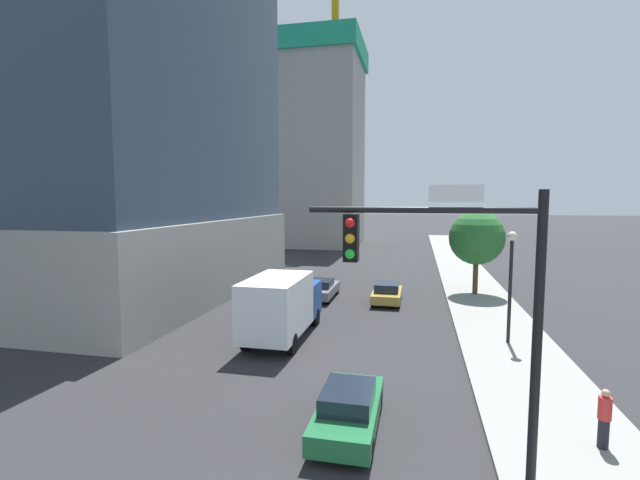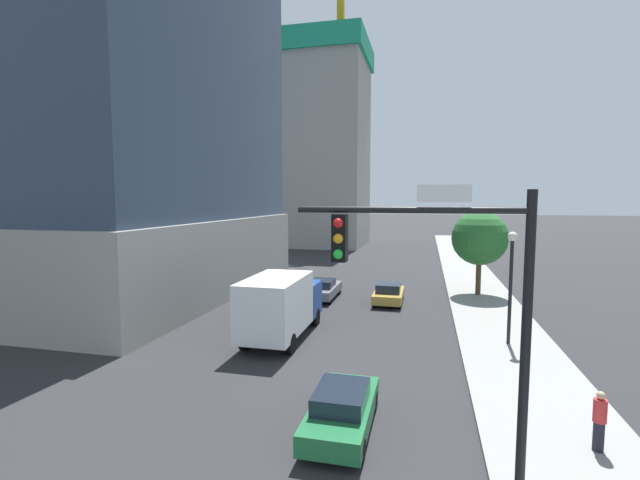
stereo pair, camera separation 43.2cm
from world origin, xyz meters
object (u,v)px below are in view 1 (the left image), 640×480
object	(u,v)px
street_lamp	(511,269)
car_gold	(387,293)
street_tree	(477,238)
construction_building	(312,136)
box_truck	(282,304)
traffic_light_pole	(459,293)
car_gray	(321,289)
car_green	(349,409)
pedestrian_red_shirt	(604,418)

from	to	relation	value
street_lamp	car_gold	world-z (taller)	street_lamp
street_tree	construction_building	bearing A→B (deg)	121.57
construction_building	box_truck	distance (m)	47.69
car_gold	street_lamp	bearing A→B (deg)	-49.91
car_gold	box_truck	size ratio (longest dim) A/B	0.60
construction_building	car_gold	size ratio (longest dim) A/B	9.47
box_truck	construction_building	bearing A→B (deg)	101.62
traffic_light_pole	street_lamp	bearing A→B (deg)	74.34
traffic_light_pole	construction_building	bearing A→B (deg)	106.66
car_gray	box_truck	xyz separation A→B (m)	(-0.00, -9.13, 1.08)
car_green	car_gold	size ratio (longest dim) A/B	1.07
construction_building	traffic_light_pole	size ratio (longest dim) A/B	5.38
traffic_light_pole	car_gray	distance (m)	21.63
car_gold	pedestrian_red_shirt	distance (m)	17.75
car_gray	pedestrian_red_shirt	distance (m)	20.23
traffic_light_pole	car_gray	size ratio (longest dim) A/B	1.57
construction_building	traffic_light_pole	xyz separation A→B (m)	(16.53, -55.23, -11.35)
street_tree	car_gold	distance (m)	7.82
street_tree	car_green	distance (m)	21.35
construction_building	car_green	xyz separation A→B (m)	(13.72, -52.32, -15.63)
car_green	box_truck	bearing A→B (deg)	120.27
traffic_light_pole	box_truck	xyz separation A→B (m)	(-7.37, 10.74, -3.19)
car_green	pedestrian_red_shirt	distance (m)	7.00
car_gold	street_tree	bearing A→B (deg)	30.26
street_lamp	car_gray	world-z (taller)	street_lamp
street_tree	car_green	bearing A→B (deg)	-106.63
traffic_light_pole	car_gold	bearing A→B (deg)	98.15
car_gray	pedestrian_red_shirt	bearing A→B (deg)	-55.17
car_green	car_gold	xyz separation A→B (m)	(0.00, 16.67, -0.02)
car_gray	car_gold	distance (m)	4.58
box_truck	car_green	bearing A→B (deg)	-59.73
street_lamp	car_gray	distance (m)	13.58
box_truck	pedestrian_red_shirt	xyz separation A→B (m)	(11.56, -7.47, -0.78)
car_gray	car_green	distance (m)	17.57
construction_building	street_tree	world-z (taller)	construction_building
car_green	street_lamp	bearing A→B (deg)	56.16
traffic_light_pole	car_green	distance (m)	5.89
street_tree	pedestrian_red_shirt	distance (m)	20.11
box_truck	car_gray	bearing A→B (deg)	90.00
street_tree	car_gray	bearing A→B (deg)	-163.08
construction_building	box_truck	xyz separation A→B (m)	(9.15, -44.49, -14.54)
street_lamp	car_green	distance (m)	11.56
street_lamp	car_green	world-z (taller)	street_lamp
traffic_light_pole	street_lamp	world-z (taller)	traffic_light_pole
street_tree	car_green	size ratio (longest dim) A/B	1.39
car_gold	box_truck	bearing A→B (deg)	-117.34
car_gold	car_green	bearing A→B (deg)	-90.00
street_tree	car_gray	xyz separation A→B (m)	(-10.60, -3.22, -3.50)
traffic_light_pole	pedestrian_red_shirt	world-z (taller)	traffic_light_pole
car_gray	box_truck	world-z (taller)	box_truck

